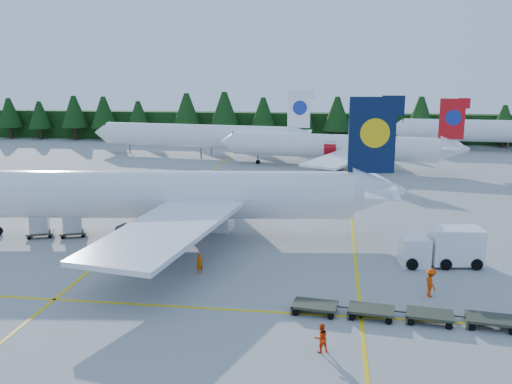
# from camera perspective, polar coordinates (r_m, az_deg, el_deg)

# --- Properties ---
(ground) EXTENTS (320.00, 320.00, 0.00)m
(ground) POSITION_cam_1_polar(r_m,az_deg,el_deg) (42.07, 1.85, -8.58)
(ground) COLOR #989793
(ground) RESTS_ON ground
(taxi_stripe_a) EXTENTS (0.25, 120.00, 0.01)m
(taxi_stripe_a) POSITION_cam_1_polar(r_m,az_deg,el_deg) (63.61, -8.83, -1.54)
(taxi_stripe_a) COLOR yellow
(taxi_stripe_a) RESTS_ON ground
(taxi_stripe_b) EXTENTS (0.25, 120.00, 0.01)m
(taxi_stripe_b) POSITION_cam_1_polar(r_m,az_deg,el_deg) (61.01, 9.49, -2.15)
(taxi_stripe_b) COLOR yellow
(taxi_stripe_b) RESTS_ON ground
(taxi_stripe_cross) EXTENTS (80.00, 0.25, 0.01)m
(taxi_stripe_cross) POSITION_cam_1_polar(r_m,az_deg,el_deg) (36.55, 0.83, -11.87)
(taxi_stripe_cross) COLOR yellow
(taxi_stripe_cross) RESTS_ON ground
(treeline_hedge) EXTENTS (220.00, 4.00, 6.00)m
(treeline_hedge) POSITION_cam_1_polar(r_m,az_deg,el_deg) (121.79, 6.01, 6.45)
(treeline_hedge) COLOR black
(treeline_hedge) RESTS_ON ground
(airliner_navy) EXTENTS (43.27, 35.42, 12.60)m
(airliner_navy) POSITION_cam_1_polar(r_m,az_deg,el_deg) (52.38, -11.54, -0.34)
(airliner_navy) COLOR white
(airliner_navy) RESTS_ON ground
(airliner_red) EXTENTS (37.18, 30.34, 10.88)m
(airliner_red) POSITION_cam_1_polar(r_m,az_deg,el_deg) (88.96, 7.24, 4.53)
(airliner_red) COLOR white
(airliner_red) RESTS_ON ground
(airliner_far_left) EXTENTS (39.96, 8.83, 11.65)m
(airliner_far_left) POSITION_cam_1_polar(r_m,az_deg,el_deg) (101.39, -6.68, 5.68)
(airliner_far_left) COLOR white
(airliner_far_left) RESTS_ON ground
(airliner_far_right) EXTENTS (41.56, 6.59, 12.08)m
(airliner_far_right) POSITION_cam_1_polar(r_m,az_deg,el_deg) (115.55, 22.71, 5.68)
(airliner_far_right) COLOR white
(airliner_far_right) RESTS_ON ground
(airstairs) EXTENTS (4.84, 6.58, 4.20)m
(airstairs) POSITION_cam_1_polar(r_m,az_deg,el_deg) (54.85, -4.74, -2.66)
(airstairs) COLOR white
(airstairs) RESTS_ON ground
(service_truck) EXTENTS (6.39, 3.03, 2.97)m
(service_truck) POSITION_cam_1_polar(r_m,az_deg,el_deg) (46.49, 18.03, -5.24)
(service_truck) COLOR silver
(service_truck) RESTS_ON ground
(dolly_train) EXTENTS (16.72, 2.91, 0.16)m
(dolly_train) POSITION_cam_1_polar(r_m,az_deg,el_deg) (36.49, 16.98, -11.59)
(dolly_train) COLOR #313627
(dolly_train) RESTS_ON ground
(uld_pair) EXTENTS (5.65, 3.06, 1.75)m
(uld_pair) POSITION_cam_1_polar(r_m,az_deg,el_deg) (54.82, -19.36, -3.04)
(uld_pair) COLOR #313627
(uld_pair) RESTS_ON ground
(crew_a) EXTENTS (0.67, 0.59, 1.55)m
(crew_a) POSITION_cam_1_polar(r_m,az_deg,el_deg) (42.78, -5.63, -7.17)
(crew_a) COLOR #D65704
(crew_a) RESTS_ON ground
(crew_b) EXTENTS (0.98, 0.91, 1.61)m
(crew_b) POSITION_cam_1_polar(r_m,az_deg,el_deg) (31.70, 6.52, -14.29)
(crew_b) COLOR #F13105
(crew_b) RESTS_ON ground
(crew_c) EXTENTS (0.72, 0.91, 1.95)m
(crew_c) POSITION_cam_1_polar(r_m,az_deg,el_deg) (40.21, 17.09, -8.65)
(crew_c) COLOR #D83D04
(crew_c) RESTS_ON ground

